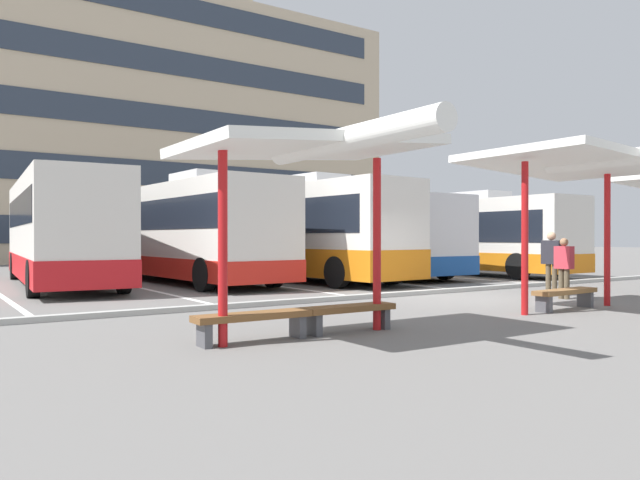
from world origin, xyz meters
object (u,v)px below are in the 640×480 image
(bench_0, at_px, (253,320))
(waiting_passenger_2, at_px, (551,258))
(coach_bus_0, at_px, (61,231))
(waiting_shelter_0, at_px, (315,150))
(coach_bus_4, at_px, (453,237))
(bench_2, at_px, (565,294))
(coach_bus_3, at_px, (362,237))
(bench_1, at_px, (349,312))
(coach_bus_2, at_px, (291,233))
(waiting_passenger_0, at_px, (564,264))
(waiting_shelter_1, at_px, (581,165))
(coach_bus_1, at_px, (187,232))

(bench_0, relative_size, waiting_passenger_2, 1.08)
(coach_bus_0, xyz_separation_m, waiting_shelter_0, (1.18, -13.35, 1.16))
(coach_bus_4, relative_size, bench_2, 6.09)
(coach_bus_3, bearing_deg, bench_2, -106.79)
(coach_bus_4, height_order, bench_1, coach_bus_4)
(bench_2, bearing_deg, coach_bus_4, 53.90)
(coach_bus_2, distance_m, waiting_passenger_0, 10.30)
(waiting_shelter_0, relative_size, waiting_passenger_2, 2.47)
(bench_1, bearing_deg, coach_bus_0, 99.06)
(coach_bus_3, bearing_deg, waiting_shelter_1, -106.32)
(coach_bus_0, relative_size, coach_bus_4, 0.94)
(coach_bus_1, xyz_separation_m, coach_bus_2, (3.75, -0.95, -0.02))
(coach_bus_0, height_order, bench_0, coach_bus_0)
(bench_1, relative_size, waiting_passenger_0, 1.09)
(coach_bus_4, xyz_separation_m, waiting_shelter_1, (-7.95, -11.27, 1.53))
(coach_bus_3, height_order, waiting_shelter_1, coach_bus_3)
(coach_bus_3, height_order, bench_1, coach_bus_3)
(coach_bus_3, bearing_deg, coach_bus_4, -12.46)
(coach_bus_0, bearing_deg, waiting_passenger_0, -49.99)
(coach_bus_3, bearing_deg, bench_0, -133.70)
(coach_bus_2, height_order, bench_0, coach_bus_2)
(bench_1, bearing_deg, waiting_passenger_0, 9.02)
(bench_1, distance_m, waiting_shelter_1, 6.47)
(coach_bus_3, bearing_deg, waiting_passenger_2, -96.45)
(waiting_shelter_0, xyz_separation_m, waiting_shelter_1, (6.70, -0.18, 0.20))
(coach_bus_0, distance_m, waiting_shelter_0, 13.46)
(bench_0, bearing_deg, waiting_shelter_1, -3.98)
(waiting_passenger_2, bearing_deg, coach_bus_0, 133.06)
(coach_bus_4, bearing_deg, bench_1, -141.98)
(coach_bus_0, distance_m, waiting_passenger_2, 15.19)
(coach_bus_0, distance_m, coach_bus_3, 11.54)
(coach_bus_4, distance_m, bench_0, 18.95)
(waiting_shelter_0, xyz_separation_m, bench_0, (-0.90, 0.35, -2.60))
(bench_0, relative_size, waiting_shelter_1, 0.36)
(coach_bus_3, distance_m, waiting_passenger_2, 9.87)
(waiting_passenger_0, bearing_deg, bench_1, -170.98)
(coach_bus_2, distance_m, waiting_shelter_0, 13.40)
(coach_bus_0, distance_m, bench_2, 15.42)
(coach_bus_1, distance_m, coach_bus_3, 7.48)
(coach_bus_1, bearing_deg, coach_bus_4, -7.09)
(coach_bus_3, distance_m, bench_0, 16.24)
(bench_1, bearing_deg, coach_bus_1, 81.05)
(coach_bus_2, relative_size, coach_bus_3, 1.08)
(coach_bus_0, height_order, waiting_passenger_2, coach_bus_0)
(bench_2, bearing_deg, waiting_passenger_0, 34.72)
(coach_bus_3, height_order, waiting_shelter_0, coach_bus_3)
(bench_0, relative_size, bench_1, 1.10)
(waiting_shelter_0, height_order, bench_1, waiting_shelter_0)
(bench_1, bearing_deg, coach_bus_2, 63.27)
(coach_bus_3, bearing_deg, coach_bus_0, 173.53)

